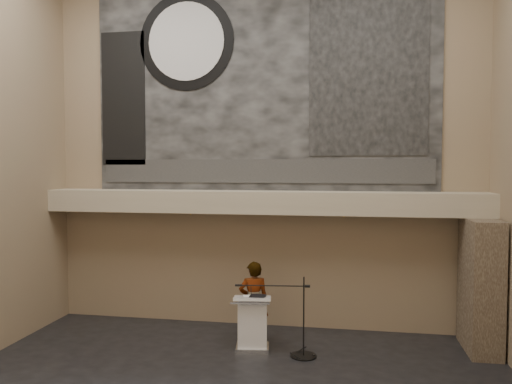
# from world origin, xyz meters

# --- Properties ---
(wall_back) EXTENTS (10.00, 0.02, 8.50)m
(wall_back) POSITION_xyz_m (0.00, 4.00, 4.25)
(wall_back) COLOR #8E745A
(wall_back) RESTS_ON floor
(wall_front) EXTENTS (10.00, 0.02, 8.50)m
(wall_front) POSITION_xyz_m (0.00, -4.00, 4.25)
(wall_front) COLOR #8E745A
(wall_front) RESTS_ON floor
(soffit) EXTENTS (10.00, 0.80, 0.50)m
(soffit) POSITION_xyz_m (0.00, 3.60, 2.95)
(soffit) COLOR tan
(soffit) RESTS_ON wall_back
(sprinkler_left) EXTENTS (0.04, 0.04, 0.06)m
(sprinkler_left) POSITION_xyz_m (-1.60, 3.55, 2.67)
(sprinkler_left) COLOR #B2893D
(sprinkler_left) RESTS_ON soffit
(sprinkler_right) EXTENTS (0.04, 0.04, 0.06)m
(sprinkler_right) POSITION_xyz_m (1.90, 3.55, 2.67)
(sprinkler_right) COLOR #B2893D
(sprinkler_right) RESTS_ON soffit
(banner) EXTENTS (8.00, 0.05, 5.00)m
(banner) POSITION_xyz_m (0.00, 3.97, 5.70)
(banner) COLOR black
(banner) RESTS_ON wall_back
(banner_text_strip) EXTENTS (7.76, 0.02, 0.55)m
(banner_text_strip) POSITION_xyz_m (0.00, 3.93, 3.65)
(banner_text_strip) COLOR #2B2B2B
(banner_text_strip) RESTS_ON banner
(banner_clock_rim) EXTENTS (2.30, 0.02, 2.30)m
(banner_clock_rim) POSITION_xyz_m (-1.80, 3.93, 6.70)
(banner_clock_rim) COLOR black
(banner_clock_rim) RESTS_ON banner
(banner_clock_face) EXTENTS (1.84, 0.02, 1.84)m
(banner_clock_face) POSITION_xyz_m (-1.80, 3.91, 6.70)
(banner_clock_face) COLOR silver
(banner_clock_face) RESTS_ON banner
(banner_building_print) EXTENTS (2.60, 0.02, 3.60)m
(banner_building_print) POSITION_xyz_m (2.40, 3.93, 5.80)
(banner_building_print) COLOR black
(banner_building_print) RESTS_ON banner
(banner_brick_print) EXTENTS (1.10, 0.02, 3.20)m
(banner_brick_print) POSITION_xyz_m (-3.40, 3.93, 5.40)
(banner_brick_print) COLOR black
(banner_brick_print) RESTS_ON banner
(stone_pier) EXTENTS (0.60, 1.40, 2.70)m
(stone_pier) POSITION_xyz_m (4.65, 3.15, 1.35)
(stone_pier) COLOR #45382A
(stone_pier) RESTS_ON floor
(lectern) EXTENTS (0.82, 0.63, 1.14)m
(lectern) POSITION_xyz_m (0.07, 2.38, 0.55)
(lectern) COLOR silver
(lectern) RESTS_ON floor
(binder) EXTENTS (0.33, 0.27, 0.04)m
(binder) POSITION_xyz_m (0.18, 2.36, 1.12)
(binder) COLOR black
(binder) RESTS_ON lectern
(papers) EXTENTS (0.31, 0.37, 0.00)m
(papers) POSITION_xyz_m (0.01, 2.35, 1.10)
(papers) COLOR silver
(papers) RESTS_ON lectern
(speaker_person) EXTENTS (0.72, 0.57, 1.74)m
(speaker_person) POSITION_xyz_m (0.01, 2.84, 0.87)
(speaker_person) COLOR white
(speaker_person) RESTS_ON floor
(mic_stand) EXTENTS (1.61, 0.52, 1.59)m
(mic_stand) POSITION_xyz_m (1.08, 2.18, 0.24)
(mic_stand) COLOR black
(mic_stand) RESTS_ON floor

